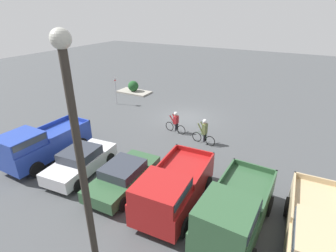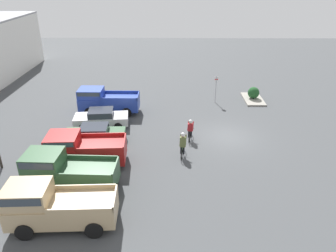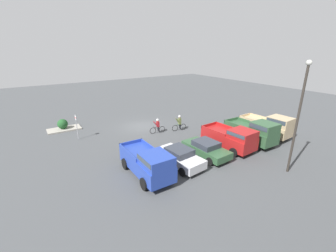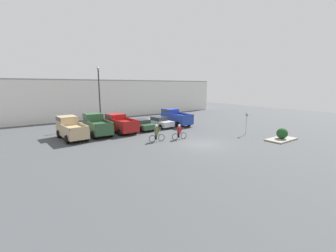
# 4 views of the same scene
# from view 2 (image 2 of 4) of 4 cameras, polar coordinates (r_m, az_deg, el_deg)

# --- Properties ---
(ground_plane) EXTENTS (80.00, 80.00, 0.00)m
(ground_plane) POSITION_cam_2_polar(r_m,az_deg,el_deg) (25.02, 10.28, -1.78)
(ground_plane) COLOR #424447
(pickup_truck_0) EXTENTS (2.33, 5.20, 2.29)m
(pickup_truck_0) POSITION_cam_2_polar(r_m,az_deg,el_deg) (16.93, -19.38, -12.85)
(pickup_truck_0) COLOR tan
(pickup_truck_0) RESTS_ON ground_plane
(pickup_truck_1) EXTENTS (2.34, 5.06, 2.34)m
(pickup_truck_1) POSITION_cam_2_polar(r_m,az_deg,el_deg) (19.17, -17.59, -7.56)
(pickup_truck_1) COLOR #2D5133
(pickup_truck_1) RESTS_ON ground_plane
(pickup_truck_2) EXTENTS (2.53, 4.95, 2.10)m
(pickup_truck_2) POSITION_cam_2_polar(r_m,az_deg,el_deg) (21.42, -14.78, -3.85)
(pickup_truck_2) COLOR maroon
(pickup_truck_2) RESTS_ON ground_plane
(sedan_0) EXTENTS (2.14, 4.36, 1.33)m
(sedan_0) POSITION_cam_2_polar(r_m,az_deg,el_deg) (23.98, -12.67, -1.45)
(sedan_0) COLOR #2D5133
(sedan_0) RESTS_ON ground_plane
(sedan_1) EXTENTS (2.27, 4.36, 1.42)m
(sedan_1) POSITION_cam_2_polar(r_m,az_deg,el_deg) (26.44, -11.54, 1.36)
(sedan_1) COLOR silver
(sedan_1) RESTS_ON ground_plane
(pickup_truck_3) EXTENTS (2.18, 5.11, 2.20)m
(pickup_truck_3) POSITION_cam_2_polar(r_m,az_deg,el_deg) (28.86, -10.89, 4.40)
(pickup_truck_3) COLOR #233D9E
(pickup_truck_3) RESTS_ON ground_plane
(cyclist_0) EXTENTS (1.72, 0.52, 1.61)m
(cyclist_0) POSITION_cam_2_polar(r_m,az_deg,el_deg) (23.90, 3.89, -0.58)
(cyclist_0) COLOR black
(cyclist_0) RESTS_ON ground_plane
(cyclist_1) EXTENTS (1.71, 0.52, 1.77)m
(cyclist_1) POSITION_cam_2_polar(r_m,az_deg,el_deg) (21.69, 2.57, -3.13)
(cyclist_1) COLOR black
(cyclist_1) RESTS_ON ground_plane
(fire_lane_sign) EXTENTS (0.06, 0.30, 2.59)m
(fire_lane_sign) POSITION_cam_2_polar(r_m,az_deg,el_deg) (30.88, 8.35, 6.80)
(fire_lane_sign) COLOR #9E9EA3
(fire_lane_sign) RESTS_ON ground_plane
(curb_island) EXTENTS (3.45, 1.77, 0.15)m
(curb_island) POSITION_cam_2_polar(r_m,az_deg,el_deg) (32.71, 14.58, 4.55)
(curb_island) COLOR gray
(curb_island) RESTS_ON ground_plane
(shrub) EXTENTS (1.10, 1.10, 1.10)m
(shrub) POSITION_cam_2_polar(r_m,az_deg,el_deg) (32.58, 14.67, 5.63)
(shrub) COLOR #1E4C23
(shrub) RESTS_ON curb_island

